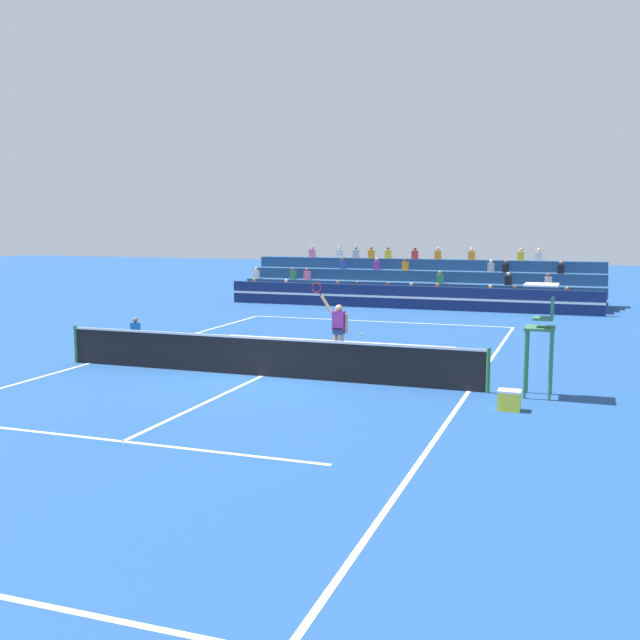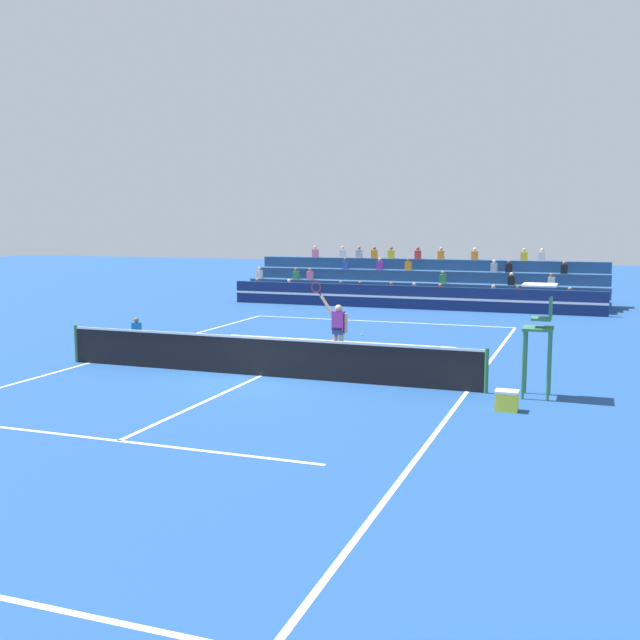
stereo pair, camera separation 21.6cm
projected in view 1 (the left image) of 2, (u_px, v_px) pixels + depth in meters
The scene contains 10 objects.
ground_plane at pixel (262, 376), 20.03m from camera, with size 120.00×120.00×0.00m, color navy.
court_lines at pixel (262, 376), 20.03m from camera, with size 11.10×23.90×0.01m.
tennis_net at pixel (262, 356), 19.96m from camera, with size 12.00×0.10×1.10m.
sponsor_banner_wall at pixel (405, 297), 35.74m from camera, with size 18.00×0.26×1.10m.
bleacher_stand at pixel (419, 286), 38.67m from camera, with size 18.23×3.80×2.83m.
umpire_chair at pixel (542, 325), 17.44m from camera, with size 0.76×0.84×2.67m.
ball_kid_courtside at pixel (136, 333), 25.72m from camera, with size 0.30×0.36×0.84m.
tennis_player at pixel (338, 329), 21.89m from camera, with size 1.22×0.37×2.40m.
tennis_ball at pixel (361, 335), 27.26m from camera, with size 0.07×0.07×0.07m, color #C6DB33.
equipment_cooler at pixel (509, 400), 16.35m from camera, with size 0.50×0.38×0.45m.
Camera 1 is at (8.03, -18.02, 4.07)m, focal length 42.00 mm.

